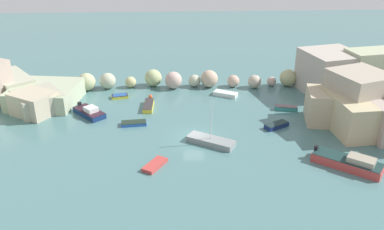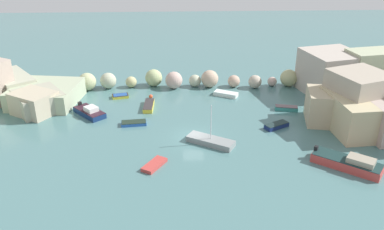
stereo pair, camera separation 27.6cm
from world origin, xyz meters
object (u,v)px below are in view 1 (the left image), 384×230
(moored_boat_9, at_px, (149,106))
(moored_boat_6, at_px, (155,165))
(moored_boat_7, at_px, (134,123))
(moored_boat_1, at_px, (211,141))
(moored_boat_2, at_px, (349,162))
(channel_buoy, at_px, (150,97))
(moored_boat_3, at_px, (120,96))
(moored_boat_8, at_px, (277,125))
(moored_boat_5, at_px, (286,108))
(moored_boat_0, at_px, (89,112))
(moored_boat_4, at_px, (226,94))

(moored_boat_9, bearing_deg, moored_boat_6, 7.37)
(moored_boat_6, height_order, moored_boat_7, moored_boat_7)
(moored_boat_1, relative_size, moored_boat_2, 0.83)
(channel_buoy, relative_size, moored_boat_6, 0.17)
(moored_boat_3, height_order, moored_boat_7, moored_boat_3)
(moored_boat_2, relative_size, moored_boat_8, 2.05)
(moored_boat_5, bearing_deg, moored_boat_0, -167.27)
(moored_boat_9, bearing_deg, moored_boat_3, -129.74)
(moored_boat_5, bearing_deg, moored_boat_9, -173.16)
(channel_buoy, relative_size, moored_boat_3, 0.22)
(moored_boat_0, height_order, moored_boat_8, moored_boat_0)
(moored_boat_6, bearing_deg, moored_boat_7, 48.69)
(channel_buoy, bearing_deg, moored_boat_5, -15.12)
(channel_buoy, distance_m, moored_boat_8, 19.17)
(moored_boat_7, bearing_deg, moored_boat_9, -113.32)
(channel_buoy, xyz_separation_m, moored_boat_4, (11.10, 0.44, 0.02))
(moored_boat_1, height_order, moored_boat_7, moored_boat_1)
(moored_boat_4, height_order, moored_boat_8, moored_boat_4)
(moored_boat_6, bearing_deg, moored_boat_4, 4.85)
(moored_boat_5, height_order, moored_boat_8, moored_boat_5)
(moored_boat_2, height_order, moored_boat_4, moored_boat_2)
(moored_boat_1, relative_size, moored_boat_9, 1.40)
(moored_boat_3, relative_size, moored_boat_5, 0.81)
(moored_boat_1, distance_m, moored_boat_5, 14.35)
(moored_boat_0, bearing_deg, moored_boat_3, 108.76)
(channel_buoy, relative_size, moored_boat_2, 0.08)
(moored_boat_5, relative_size, moored_boat_6, 0.97)
(moored_boat_2, bearing_deg, moored_boat_8, 156.54)
(moored_boat_4, relative_size, moored_boat_5, 1.15)
(moored_boat_0, bearing_deg, moored_boat_8, 36.56)
(moored_boat_1, distance_m, moored_boat_7, 10.76)
(moored_boat_4, relative_size, moored_boat_9, 0.91)
(moored_boat_1, bearing_deg, moored_boat_0, 1.97)
(moored_boat_1, relative_size, moored_boat_8, 1.71)
(moored_boat_8, bearing_deg, moored_boat_4, 86.35)
(moored_boat_3, relative_size, moored_boat_7, 0.79)
(moored_boat_1, xyz_separation_m, moored_boat_2, (13.83, -5.77, 0.26))
(moored_boat_0, distance_m, moored_boat_3, 6.87)
(moored_boat_0, xyz_separation_m, moored_boat_7, (6.11, -3.17, -0.26))
(moored_boat_4, bearing_deg, moored_boat_8, -37.74)
(moored_boat_0, distance_m, moored_boat_1, 17.63)
(channel_buoy, height_order, moored_boat_7, channel_buoy)
(moored_boat_1, xyz_separation_m, moored_boat_4, (3.51, 14.53, -0.05))
(channel_buoy, distance_m, moored_boat_7, 8.87)
(moored_boat_1, distance_m, moored_boat_8, 9.39)
(channel_buoy, distance_m, moored_boat_1, 16.01)
(moored_boat_8, bearing_deg, moored_boat_9, 128.27)
(moored_boat_7, height_order, moored_boat_9, moored_boat_9)
(channel_buoy, distance_m, moored_boat_3, 4.52)
(moored_boat_2, bearing_deg, moored_boat_3, 179.74)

